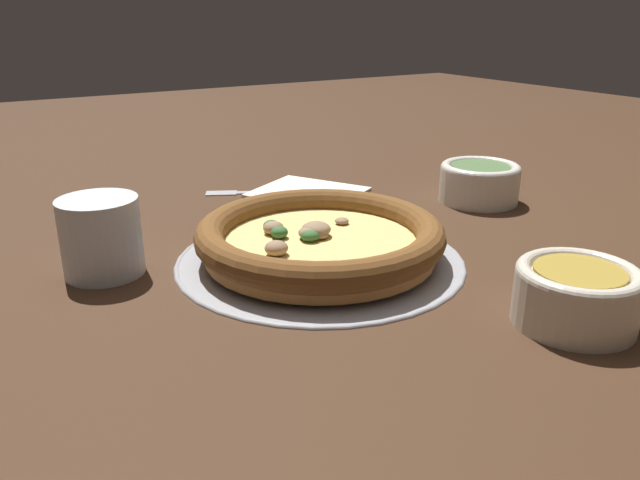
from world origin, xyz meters
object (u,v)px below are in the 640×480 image
object	(u,v)px
bowl_near	(576,293)
napkin	(308,191)
pizza	(320,238)
drinking_cup	(101,237)
bowl_far	(479,181)
pizza_tray	(320,258)
fork	(255,192)

from	to	relation	value
bowl_near	napkin	xyz separation A→B (m)	(-0.47, 0.01, -0.03)
pizza	napkin	size ratio (longest dim) A/B	1.39
napkin	drinking_cup	bearing A→B (deg)	-66.26
bowl_far	napkin	xyz separation A→B (m)	(-0.16, -0.19, -0.03)
pizza_tray	pizza	world-z (taller)	pizza
pizza	bowl_far	size ratio (longest dim) A/B	2.42
pizza	fork	xyz separation A→B (m)	(-0.27, 0.06, -0.02)
bowl_far	fork	xyz separation A→B (m)	(-0.20, -0.25, -0.03)
pizza	napkin	distance (m)	0.26
pizza	fork	bearing A→B (deg)	168.63
drinking_cup	napkin	bearing A→B (deg)	113.74
fork	drinking_cup	bearing A→B (deg)	62.41
bowl_near	drinking_cup	size ratio (longest dim) A/B	1.30
bowl_near	napkin	world-z (taller)	bowl_near
pizza	drinking_cup	distance (m)	0.22
pizza_tray	bowl_near	size ratio (longest dim) A/B	2.97
pizza_tray	bowl_near	world-z (taller)	bowl_near
pizza	drinking_cup	bearing A→B (deg)	-113.04
pizza_tray	pizza	distance (m)	0.02
pizza_tray	napkin	bearing A→B (deg)	152.48
pizza_tray	bowl_far	world-z (taller)	bowl_far
pizza_tray	napkin	xyz separation A→B (m)	(-0.23, 0.12, 0.00)
drinking_cup	bowl_far	bearing A→B (deg)	88.34
bowl_far	napkin	world-z (taller)	bowl_far
fork	pizza	bearing A→B (deg)	105.43
napkin	fork	world-z (taller)	napkin
drinking_cup	napkin	world-z (taller)	drinking_cup
pizza_tray	pizza	size ratio (longest dim) A/B	1.17
bowl_far	napkin	size ratio (longest dim) A/B	0.57
pizza_tray	drinking_cup	size ratio (longest dim) A/B	3.87
pizza	drinking_cup	world-z (taller)	drinking_cup
pizza	bowl_near	distance (m)	0.26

